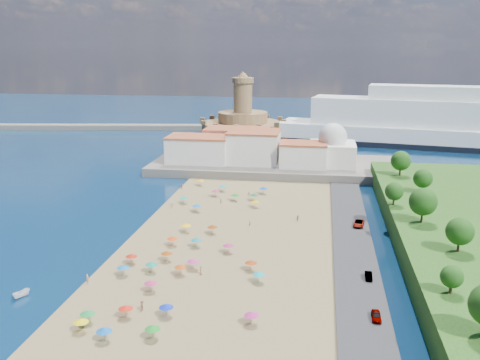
# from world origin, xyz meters

# --- Properties ---
(ground) EXTENTS (700.00, 700.00, 0.00)m
(ground) POSITION_xyz_m (0.00, 0.00, 0.00)
(ground) COLOR #071938
(ground) RESTS_ON ground
(terrace) EXTENTS (90.00, 36.00, 3.00)m
(terrace) POSITION_xyz_m (10.00, 73.00, 1.50)
(terrace) COLOR #59544C
(terrace) RESTS_ON ground
(jetty) EXTENTS (18.00, 70.00, 2.40)m
(jetty) POSITION_xyz_m (-12.00, 108.00, 1.20)
(jetty) COLOR #59544C
(jetty) RESTS_ON ground
(breakwater) EXTENTS (199.03, 34.77, 2.60)m
(breakwater) POSITION_xyz_m (-110.00, 153.00, 1.30)
(breakwater) COLOR #59544C
(breakwater) RESTS_ON ground
(waterfront_buildings) EXTENTS (57.00, 29.00, 11.00)m
(waterfront_buildings) POSITION_xyz_m (-3.05, 73.64, 7.88)
(waterfront_buildings) COLOR silver
(waterfront_buildings) RESTS_ON terrace
(domed_building) EXTENTS (16.00, 16.00, 15.00)m
(domed_building) POSITION_xyz_m (30.00, 71.00, 8.97)
(domed_building) COLOR silver
(domed_building) RESTS_ON terrace
(fortress) EXTENTS (40.00, 40.00, 32.40)m
(fortress) POSITION_xyz_m (-12.00, 138.00, 6.68)
(fortress) COLOR olive
(fortress) RESTS_ON ground
(cruise_ship) EXTENTS (153.39, 48.42, 33.17)m
(cruise_ship) POSITION_xyz_m (81.82, 128.45, 9.82)
(cruise_ship) COLOR black
(cruise_ship) RESTS_ON ground
(beach_parasols) EXTENTS (32.49, 113.21, 2.20)m
(beach_parasols) POSITION_xyz_m (-1.56, -16.21, 2.15)
(beach_parasols) COLOR gray
(beach_parasols) RESTS_ON beach
(beachgoers) EXTENTS (38.88, 94.22, 1.90)m
(beachgoers) POSITION_xyz_m (-0.26, 2.31, 1.11)
(beachgoers) COLOR tan
(beachgoers) RESTS_ON beach
(parked_cars) EXTENTS (3.18, 51.80, 1.44)m
(parked_cars) POSITION_xyz_m (36.00, -5.64, 1.38)
(parked_cars) COLOR gray
(parked_cars) RESTS_ON promenade
(hillside_trees) EXTENTS (13.79, 111.98, 7.93)m
(hillside_trees) POSITION_xyz_m (49.51, -7.27, 10.31)
(hillside_trees) COLOR #382314
(hillside_trees) RESTS_ON hillside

